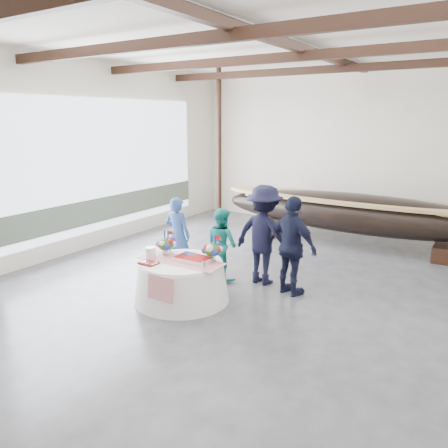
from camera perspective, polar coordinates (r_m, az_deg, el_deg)
The scene contains 13 objects.
floor at distance 7.99m, azimuth 4.61°, elevation -9.50°, with size 10.00×12.00×0.01m, color #3D3D42.
wall_back at distance 13.00m, azimuth 17.40°, elevation 9.19°, with size 10.00×0.02×4.50m, color silver.
wall_left at distance 10.65m, azimuth -19.94°, elevation 8.12°, with size 0.02×12.00×4.50m, color silver.
ceiling at distance 7.46m, azimuth 5.33°, elevation 24.15°, with size 10.00×12.00×0.01m, color white.
pavilion_structure at distance 8.03m, azimuth 7.75°, elevation 19.75°, with size 9.80×11.76×4.50m.
open_bay at distance 11.29m, azimuth -15.60°, elevation 6.54°, with size 0.03×7.00×3.20m.
longboat_display at distance 11.23m, azimuth 16.76°, elevation 1.39°, with size 7.14×1.43×1.34m.
banquet_table at distance 7.77m, azimuth -5.57°, elevation -7.34°, with size 1.68×1.68×0.72m.
tabletop_items at distance 7.72m, azimuth -5.12°, elevation -3.44°, with size 1.56×0.98×0.40m.
guest_woman_blue at distance 9.06m, azimuth -6.08°, elevation -1.40°, with size 0.58×0.38×1.58m, color navy.
guest_woman_teal at distance 8.61m, azimuth -0.31°, elevation -2.62°, with size 0.70×0.54×1.44m, color #1A877D.
guest_man_left at distance 8.38m, azimuth 5.24°, elevation -1.43°, with size 1.24×0.71×1.92m, color black.
guest_man_right at distance 7.89m, azimuth 8.91°, elevation -2.89°, with size 1.07×0.44×1.82m, color black.
Camera 1 is at (3.37, -6.52, 3.15)m, focal length 35.00 mm.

